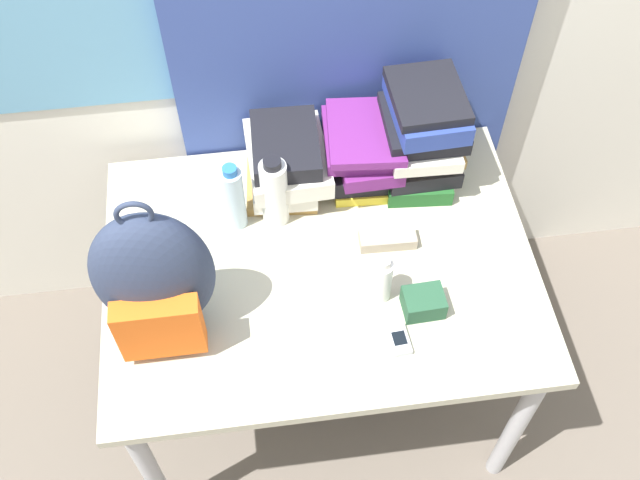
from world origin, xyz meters
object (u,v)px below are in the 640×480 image
Objects in this scene: backpack at (154,279)px; sunglasses_case at (388,240)px; camera_pouch at (423,302)px; book_stack_center at (363,151)px; sports_bottle at (274,192)px; water_bottle at (234,198)px; book_stack_right at (421,135)px; cell_phone at (399,340)px; sunscreen_bottle at (381,279)px; book_stack_left at (285,162)px.

backpack is 0.63m from sunglasses_case.
book_stack_center is at bearing 100.27° from camera_pouch.
book_stack_center is at bearing 23.95° from sports_bottle.
water_bottle is 0.42m from sunglasses_case.
cell_phone is at bearing -105.86° from book_stack_right.
water_bottle is 1.42× the size of sunscreen_bottle.
backpack reaches higher than cell_phone.
book_stack_left is 0.92× the size of book_stack_right.
backpack is 0.54m from book_stack_left.
sports_bottle is at bearing 1.10° from water_bottle.
sports_bottle is (-0.25, -0.11, 0.00)m from book_stack_center.
backpack reaches higher than book_stack_right.
book_stack_right reaches higher than sunglasses_case.
book_stack_center is 1.15× the size of water_bottle.
cell_phone is 0.57× the size of sunglasses_case.
sports_bottle is at bearing -164.86° from book_stack_right.
sunscreen_bottle is 1.53× the size of camera_pouch.
book_stack_right is at bearing -0.71° from book_stack_center.
book_stack_right is 0.43m from sports_bottle.
sports_bottle is 0.50m from cell_phone.
water_bottle reaches higher than book_stack_center.
sports_bottle is 1.54× the size of sunglasses_case.
book_stack_right is at bearing 80.48° from camera_pouch.
book_stack_left is 3.30× the size of cell_phone.
book_stack_left reaches higher than sunscreen_bottle.
camera_pouch is at bearing -45.01° from sports_bottle.
backpack reaches higher than book_stack_center.
sunglasses_case is at bearing -82.62° from book_stack_center.
book_stack_left is 2.76× the size of camera_pouch.
sunglasses_case is (-0.13, -0.24, -0.14)m from book_stack_right.
backpack reaches higher than sports_bottle.
camera_pouch is (0.63, -0.04, -0.17)m from backpack.
book_stack_right is at bearing 12.33° from water_bottle.
sports_bottle is 0.33m from sunglasses_case.
book_stack_center reaches higher than book_stack_left.
cell_phone is at bearing -67.50° from book_stack_left.
book_stack_right is 0.47m from camera_pouch.
sunglasses_case reaches higher than cell_phone.
book_stack_right is (0.16, -0.00, 0.05)m from book_stack_center.
sports_bottle is 2.26× the size of camera_pouch.
book_stack_right is 1.96× the size of sunscreen_bottle.
cell_phone is at bearing -58.17° from sports_bottle.
book_stack_center reaches higher than sunscreen_bottle.
water_bottle is at bearing 140.89° from sunscreen_bottle.
book_stack_left is at bearing -179.74° from book_stack_center.
camera_pouch reaches higher than cell_phone.
sunglasses_case is (0.39, -0.12, -0.09)m from water_bottle.
backpack is 0.69m from book_stack_center.
sunglasses_case is 1.47× the size of camera_pouch.
camera_pouch is (0.34, -0.34, -0.08)m from sports_bottle.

